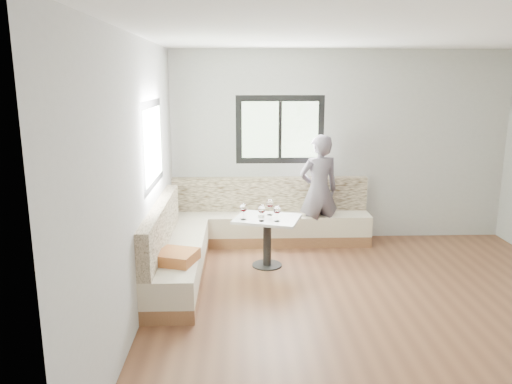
% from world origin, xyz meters
% --- Properties ---
extents(room, '(5.01, 5.01, 2.81)m').
position_xyz_m(room, '(-0.08, 0.08, 1.41)').
color(room, brown).
rests_on(room, ground).
extents(banquette, '(2.90, 2.80, 0.95)m').
position_xyz_m(banquette, '(-1.59, 1.62, 0.33)').
color(banquette, '#9A643C').
rests_on(banquette, ground).
extents(table, '(0.94, 0.83, 0.65)m').
position_xyz_m(table, '(-1.15, 1.30, 0.49)').
color(table, black).
rests_on(table, ground).
extents(person, '(0.67, 0.52, 1.62)m').
position_xyz_m(person, '(-0.36, 2.12, 0.81)').
color(person, '#615964').
rests_on(person, ground).
extents(olive_ramekin, '(0.09, 0.09, 0.04)m').
position_xyz_m(olive_ramekin, '(-1.22, 1.33, 0.67)').
color(olive_ramekin, white).
rests_on(olive_ramekin, table).
extents(wine_glass_a, '(0.09, 0.09, 0.21)m').
position_xyz_m(wine_glass_a, '(-1.45, 1.21, 0.80)').
color(wine_glass_a, white).
rests_on(wine_glass_a, table).
extents(wine_glass_b, '(0.09, 0.09, 0.21)m').
position_xyz_m(wine_glass_b, '(-1.23, 1.14, 0.80)').
color(wine_glass_b, white).
rests_on(wine_glass_b, table).
extents(wine_glass_c, '(0.09, 0.09, 0.21)m').
position_xyz_m(wine_glass_c, '(-1.04, 1.11, 0.80)').
color(wine_glass_c, white).
rests_on(wine_glass_c, table).
extents(wine_glass_d, '(0.09, 0.09, 0.21)m').
position_xyz_m(wine_glass_d, '(-1.11, 1.42, 0.80)').
color(wine_glass_d, white).
rests_on(wine_glass_d, table).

